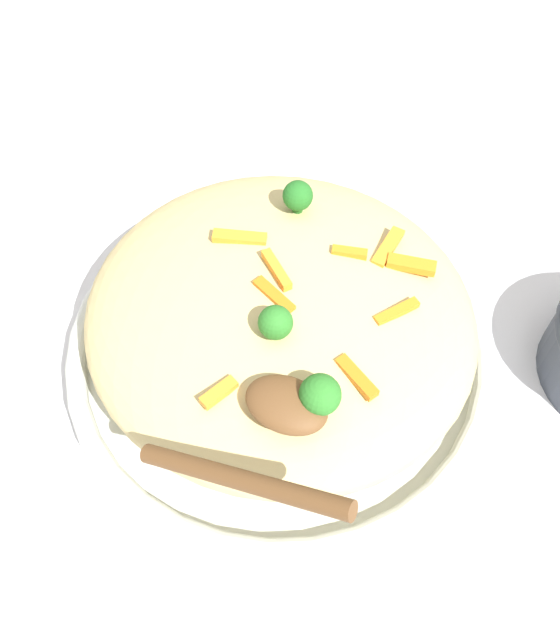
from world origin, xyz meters
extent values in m
plane|color=silver|center=(0.00, 0.00, 0.00)|extent=(2.40, 2.40, 0.00)
cylinder|color=silver|center=(0.00, 0.00, 0.01)|extent=(0.32, 0.32, 0.02)
torus|color=silver|center=(0.00, 0.00, 0.03)|extent=(0.35, 0.35, 0.02)
torus|color=black|center=(0.00, 0.00, 0.03)|extent=(0.34, 0.34, 0.00)
ellipsoid|color=#D1BA7A|center=(0.00, 0.00, 0.07)|extent=(0.30, 0.29, 0.08)
cube|color=orange|center=(0.00, -0.01, 0.11)|extent=(0.04, 0.02, 0.01)
cube|color=orange|center=(0.06, 0.07, 0.11)|extent=(0.01, 0.04, 0.01)
cube|color=orange|center=(0.08, -0.04, 0.11)|extent=(0.04, 0.02, 0.01)
cube|color=orange|center=(0.03, 0.05, 0.11)|extent=(0.03, 0.01, 0.01)
cube|color=orange|center=(0.08, 0.06, 0.11)|extent=(0.04, 0.02, 0.01)
cube|color=orange|center=(0.00, -0.09, 0.11)|extent=(0.02, 0.03, 0.01)
cube|color=orange|center=(-0.05, 0.03, 0.11)|extent=(0.04, 0.02, 0.01)
cube|color=orange|center=(-0.01, 0.01, 0.11)|extent=(0.03, 0.03, 0.01)
cube|color=orange|center=(0.08, 0.02, 0.11)|extent=(0.03, 0.03, 0.01)
cylinder|color=#205B1C|center=(-0.02, 0.08, 0.11)|extent=(0.01, 0.01, 0.01)
sphere|color=#236B23|center=(-0.02, 0.08, 0.12)|extent=(0.02, 0.02, 0.02)
cylinder|color=#296820|center=(0.06, -0.07, 0.11)|extent=(0.01, 0.01, 0.01)
sphere|color=#2D7A28|center=(0.06, -0.07, 0.12)|extent=(0.03, 0.03, 0.03)
cylinder|color=#296820|center=(0.01, -0.04, 0.11)|extent=(0.01, 0.01, 0.01)
sphere|color=#2D7A28|center=(0.01, -0.04, 0.12)|extent=(0.02, 0.02, 0.02)
ellipsoid|color=brown|center=(0.05, -0.09, 0.11)|extent=(0.06, 0.04, 0.02)
cylinder|color=brown|center=(0.05, -0.15, 0.14)|extent=(0.14, 0.02, 0.06)
camera|label=1|loc=(0.13, -0.27, 0.51)|focal=38.47mm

